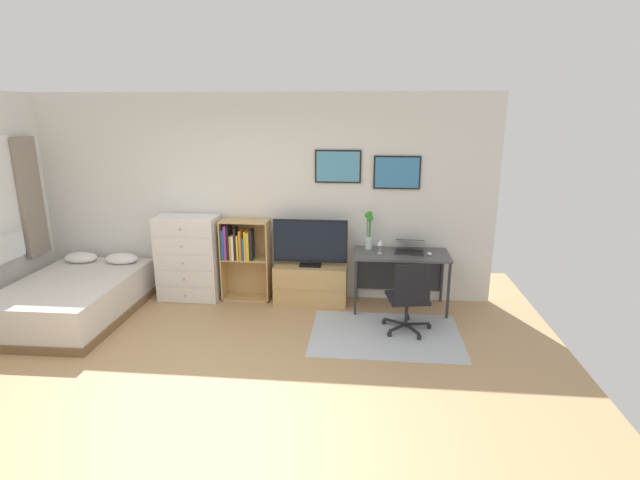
% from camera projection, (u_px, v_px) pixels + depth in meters
% --- Properties ---
extents(ground_plane, '(7.20, 7.20, 0.00)m').
position_uv_depth(ground_plane, '(208.00, 389.00, 4.43)').
color(ground_plane, tan).
extents(wall_back_with_posters, '(6.12, 0.09, 2.70)m').
position_uv_depth(wall_back_with_posters, '(262.00, 197.00, 6.40)').
color(wall_back_with_posters, silver).
rests_on(wall_back_with_posters, ground_plane).
extents(area_rug, '(1.70, 1.20, 0.01)m').
position_uv_depth(area_rug, '(386.00, 334.00, 5.50)').
color(area_rug, '#B2B7BC').
rests_on(area_rug, ground_plane).
extents(bed, '(1.33, 1.94, 0.62)m').
position_uv_depth(bed, '(75.00, 298.00, 5.91)').
color(bed, brown).
rests_on(bed, ground_plane).
extents(dresser, '(0.80, 0.46, 1.13)m').
position_uv_depth(dresser, '(189.00, 258.00, 6.43)').
color(dresser, white).
rests_on(dresser, ground_plane).
extents(bookshelf, '(0.64, 0.30, 1.08)m').
position_uv_depth(bookshelf, '(242.00, 252.00, 6.41)').
color(bookshelf, tan).
rests_on(bookshelf, ground_plane).
extents(tv_stand, '(0.95, 0.41, 0.51)m').
position_uv_depth(tv_stand, '(311.00, 284.00, 6.38)').
color(tv_stand, tan).
rests_on(tv_stand, ground_plane).
extents(television, '(0.96, 0.16, 0.62)m').
position_uv_depth(television, '(310.00, 243.00, 6.21)').
color(television, black).
rests_on(television, tv_stand).
extents(desk, '(1.18, 0.59, 0.74)m').
position_uv_depth(desk, '(401.00, 262.00, 6.16)').
color(desk, '#4C4C4F').
rests_on(desk, ground_plane).
extents(office_chair, '(0.58, 0.58, 0.86)m').
position_uv_depth(office_chair, '(409.00, 296.00, 5.42)').
color(office_chair, '#232326').
rests_on(office_chair, ground_plane).
extents(laptop, '(0.41, 0.44, 0.16)m').
position_uv_depth(laptop, '(410.00, 246.00, 6.12)').
color(laptop, '#333338').
rests_on(laptop, desk).
extents(computer_mouse, '(0.06, 0.10, 0.03)m').
position_uv_depth(computer_mouse, '(430.00, 254.00, 5.97)').
color(computer_mouse, silver).
rests_on(computer_mouse, desk).
extents(bamboo_vase, '(0.11, 0.10, 0.49)m').
position_uv_depth(bamboo_vase, '(369.00, 229.00, 6.18)').
color(bamboo_vase, silver).
rests_on(bamboo_vase, desk).
extents(wine_glass, '(0.07, 0.07, 0.18)m').
position_uv_depth(wine_glass, '(380.00, 243.00, 6.01)').
color(wine_glass, silver).
rests_on(wine_glass, desk).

